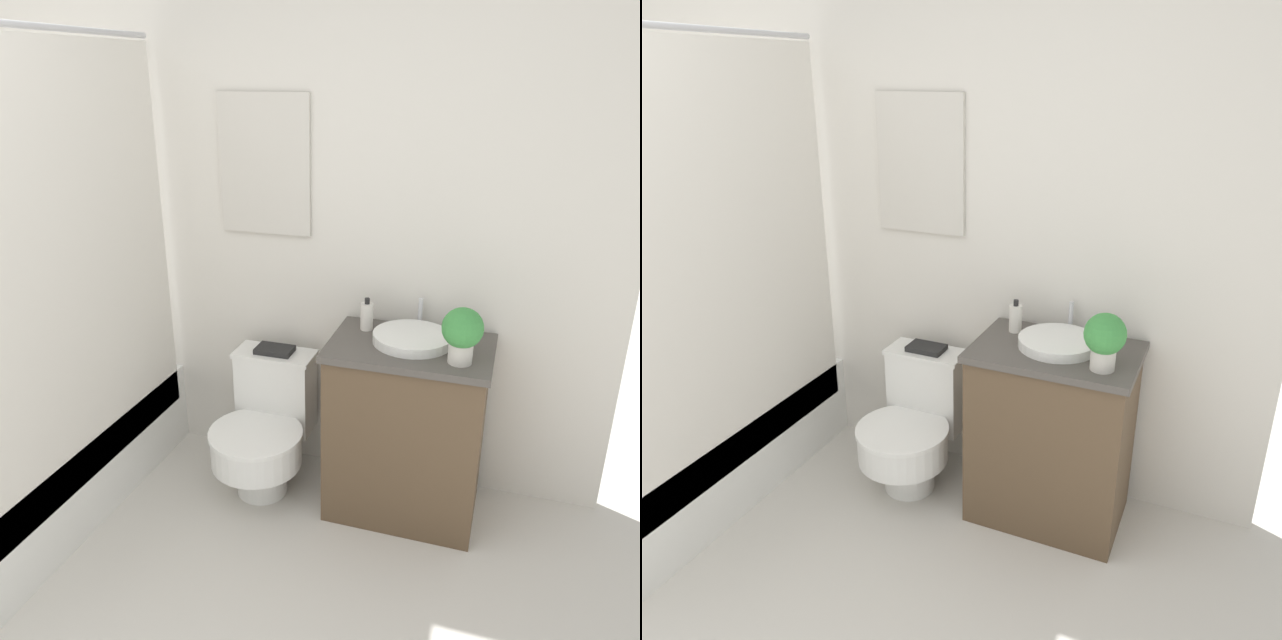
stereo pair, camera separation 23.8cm
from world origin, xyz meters
The scene contains 8 objects.
wall_back centered at (0.00, 2.02, 1.25)m, with size 3.25×0.07×2.50m.
shower_area centered at (-0.76, 1.23, 0.26)m, with size 0.70×1.53×1.98m.
toilet centered at (0.15, 1.72, 0.30)m, with size 0.42×0.55×0.63m.
vanity centered at (0.79, 1.76, 0.40)m, with size 0.67×0.45×0.80m.
sink centered at (0.79, 1.78, 0.82)m, with size 0.32×0.36×0.13m.
soap_bottle centered at (0.58, 1.86, 0.86)m, with size 0.05×0.05×0.14m.
potted_plant centered at (0.99, 1.65, 0.93)m, with size 0.16×0.16×0.22m.
book_on_tank centered at (0.15, 1.86, 0.64)m, with size 0.17×0.11×0.02m.
Camera 1 is at (1.15, -0.56, 1.84)m, focal length 35.00 mm.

